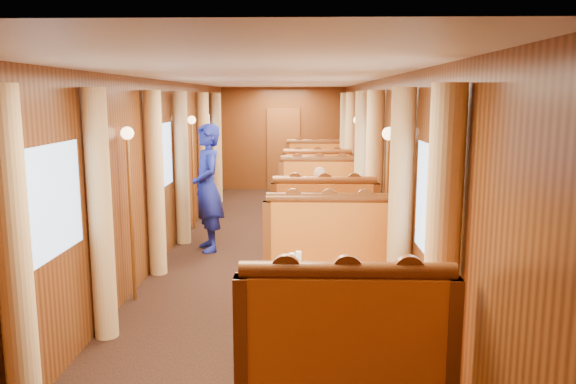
{
  "coord_description": "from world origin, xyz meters",
  "views": [
    {
      "loc": [
        0.5,
        -7.74,
        2.26
      ],
      "look_at": [
        0.3,
        -0.59,
        1.05
      ],
      "focal_mm": 35.0,
      "sensor_mm": 36.0,
      "label": 1
    }
  ],
  "objects_px": {
    "banquette_far_fwd": "(317,198)",
    "teapot_right": "(334,288)",
    "fruit_plate": "(380,296)",
    "rose_vase_far": "(317,164)",
    "rose_vase_mid": "(321,194)",
    "banquette_mid_fwd": "(324,248)",
    "tea_tray": "(320,291)",
    "banquette_far_aft": "(315,181)",
    "teapot_left": "(316,287)",
    "banquette_near_aft": "(329,288)",
    "table_far": "(316,191)",
    "table_mid": "(321,232)",
    "steward": "(208,188)",
    "passenger": "(320,197)",
    "banquette_mid_aft": "(319,214)",
    "table_near": "(334,336)",
    "teapot_back": "(319,280)"
  },
  "relations": [
    {
      "from": "teapot_back",
      "to": "fruit_plate",
      "type": "bearing_deg",
      "value": -52.03
    },
    {
      "from": "teapot_right",
      "to": "rose_vase_far",
      "type": "relative_size",
      "value": 0.47
    },
    {
      "from": "banquette_mid_fwd",
      "to": "teapot_left",
      "type": "bearing_deg",
      "value": -93.28
    },
    {
      "from": "banquette_far_fwd",
      "to": "steward",
      "type": "xyz_separation_m",
      "value": [
        -1.67,
        -2.11,
        0.52
      ]
    },
    {
      "from": "tea_tray",
      "to": "steward",
      "type": "relative_size",
      "value": 0.18
    },
    {
      "from": "table_mid",
      "to": "teapot_left",
      "type": "bearing_deg",
      "value": -92.36
    },
    {
      "from": "teapot_right",
      "to": "tea_tray",
      "type": "bearing_deg",
      "value": 140.4
    },
    {
      "from": "table_far",
      "to": "rose_vase_far",
      "type": "relative_size",
      "value": 2.92
    },
    {
      "from": "banquette_near_aft",
      "to": "rose_vase_far",
      "type": "distance_m",
      "value": 6.01
    },
    {
      "from": "rose_vase_mid",
      "to": "tea_tray",
      "type": "bearing_deg",
      "value": -91.79
    },
    {
      "from": "banquette_far_fwd",
      "to": "teapot_right",
      "type": "distance_m",
      "value": 6.11
    },
    {
      "from": "table_near",
      "to": "banquette_mid_aft",
      "type": "relative_size",
      "value": 0.78
    },
    {
      "from": "banquette_mid_aft",
      "to": "rose_vase_far",
      "type": "xyz_separation_m",
      "value": [
        0.02,
        2.49,
        0.5
      ]
    },
    {
      "from": "table_far",
      "to": "rose_vase_far",
      "type": "xyz_separation_m",
      "value": [
        0.02,
        0.01,
        0.55
      ]
    },
    {
      "from": "banquette_mid_fwd",
      "to": "table_far",
      "type": "height_order",
      "value": "banquette_mid_fwd"
    },
    {
      "from": "banquette_near_aft",
      "to": "banquette_mid_aft",
      "type": "distance_m",
      "value": 3.5
    },
    {
      "from": "banquette_far_fwd",
      "to": "teapot_left",
      "type": "height_order",
      "value": "banquette_far_fwd"
    },
    {
      "from": "banquette_mid_aft",
      "to": "passenger",
      "type": "relative_size",
      "value": 1.76
    },
    {
      "from": "banquette_near_aft",
      "to": "table_far",
      "type": "bearing_deg",
      "value": 90.0
    },
    {
      "from": "table_mid",
      "to": "table_far",
      "type": "height_order",
      "value": "same"
    },
    {
      "from": "table_near",
      "to": "teapot_right",
      "type": "bearing_deg",
      "value": -97.63
    },
    {
      "from": "banquette_mid_fwd",
      "to": "banquette_far_fwd",
      "type": "bearing_deg",
      "value": 90.0
    },
    {
      "from": "table_far",
      "to": "banquette_far_fwd",
      "type": "bearing_deg",
      "value": -90.0
    },
    {
      "from": "table_near",
      "to": "banquette_near_aft",
      "type": "bearing_deg",
      "value": 90.0
    },
    {
      "from": "banquette_far_fwd",
      "to": "banquette_near_aft",
      "type": "bearing_deg",
      "value": -90.0
    },
    {
      "from": "teapot_left",
      "to": "fruit_plate",
      "type": "xyz_separation_m",
      "value": [
        0.48,
        -0.04,
        -0.05
      ]
    },
    {
      "from": "banquette_mid_fwd",
      "to": "rose_vase_far",
      "type": "height_order",
      "value": "banquette_mid_fwd"
    },
    {
      "from": "banquette_far_fwd",
      "to": "steward",
      "type": "relative_size",
      "value": 0.71
    },
    {
      "from": "banquette_mid_fwd",
      "to": "teapot_right",
      "type": "relative_size",
      "value": 7.89
    },
    {
      "from": "rose_vase_far",
      "to": "banquette_far_fwd",
      "type": "bearing_deg",
      "value": -91.17
    },
    {
      "from": "banquette_mid_aft",
      "to": "passenger",
      "type": "bearing_deg",
      "value": -90.0
    },
    {
      "from": "fruit_plate",
      "to": "banquette_far_fwd",
      "type": "bearing_deg",
      "value": 93.11
    },
    {
      "from": "banquette_mid_fwd",
      "to": "tea_tray",
      "type": "relative_size",
      "value": 3.94
    },
    {
      "from": "banquette_far_aft",
      "to": "teapot_right",
      "type": "height_order",
      "value": "banquette_far_aft"
    },
    {
      "from": "banquette_mid_aft",
      "to": "banquette_far_aft",
      "type": "height_order",
      "value": "same"
    },
    {
      "from": "tea_tray",
      "to": "banquette_mid_fwd",
      "type": "bearing_deg",
      "value": 87.36
    },
    {
      "from": "table_mid",
      "to": "tea_tray",
      "type": "distance_m",
      "value": 3.54
    },
    {
      "from": "table_mid",
      "to": "teapot_right",
      "type": "relative_size",
      "value": 6.18
    },
    {
      "from": "banquette_far_aft",
      "to": "rose_vase_mid",
      "type": "xyz_separation_m",
      "value": [
        -0.01,
        -4.53,
        0.5
      ]
    },
    {
      "from": "fruit_plate",
      "to": "passenger",
      "type": "xyz_separation_m",
      "value": [
        -0.33,
        4.39,
        -0.03
      ]
    },
    {
      "from": "teapot_right",
      "to": "rose_vase_mid",
      "type": "xyz_separation_m",
      "value": [
        0.01,
        3.59,
        0.11
      ]
    },
    {
      "from": "banquette_mid_fwd",
      "to": "rose_vase_mid",
      "type": "xyz_separation_m",
      "value": [
        -0.01,
        0.99,
        0.5
      ]
    },
    {
      "from": "table_near",
      "to": "rose_vase_mid",
      "type": "bearing_deg",
      "value": 90.11
    },
    {
      "from": "banquette_mid_fwd",
      "to": "banquette_far_fwd",
      "type": "relative_size",
      "value": 1.0
    },
    {
      "from": "table_far",
      "to": "tea_tray",
      "type": "xyz_separation_m",
      "value": [
        -0.12,
        -7.02,
        0.38
      ]
    },
    {
      "from": "banquette_mid_fwd",
      "to": "steward",
      "type": "xyz_separation_m",
      "value": [
        -1.67,
        1.39,
        0.52
      ]
    },
    {
      "from": "rose_vase_far",
      "to": "rose_vase_mid",
      "type": "bearing_deg",
      "value": -90.44
    },
    {
      "from": "table_mid",
      "to": "teapot_right",
      "type": "xyz_separation_m",
      "value": [
        -0.02,
        -3.61,
        0.44
      ]
    },
    {
      "from": "banquette_mid_fwd",
      "to": "table_mid",
      "type": "bearing_deg",
      "value": 90.0
    },
    {
      "from": "banquette_far_fwd",
      "to": "passenger",
      "type": "relative_size",
      "value": 1.76
    }
  ]
}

